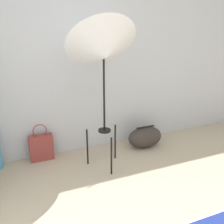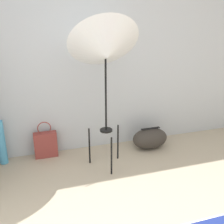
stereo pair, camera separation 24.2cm
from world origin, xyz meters
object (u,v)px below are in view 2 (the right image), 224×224
at_px(tote_bag, 46,144).
at_px(paper_roll, 1,143).
at_px(photo_umbrella, 105,50).
at_px(duffel_bag, 150,138).

bearing_deg(tote_bag, paper_roll, -178.78).
xyz_separation_m(photo_umbrella, tote_bag, (-0.68, 0.43, -1.20)).
height_order(tote_bag, duffel_bag, tote_bag).
relative_size(photo_umbrella, tote_bag, 3.62).
relative_size(tote_bag, paper_roll, 0.87).
distance_m(photo_umbrella, tote_bag, 1.44).
xyz_separation_m(tote_bag, paper_roll, (-0.51, -0.01, 0.10)).
distance_m(tote_bag, paper_roll, 0.52).
distance_m(photo_umbrella, paper_roll, 1.67).
distance_m(tote_bag, duffel_bag, 1.39).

